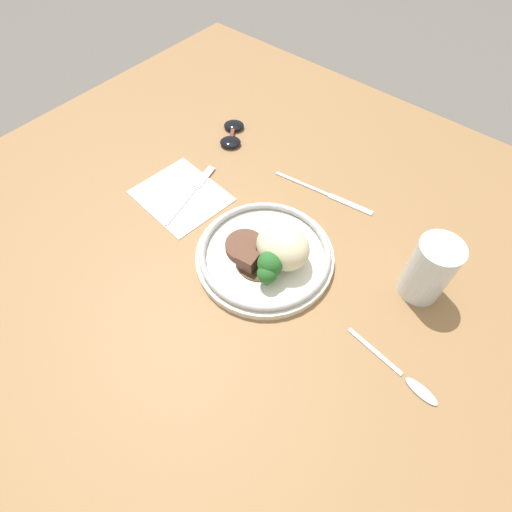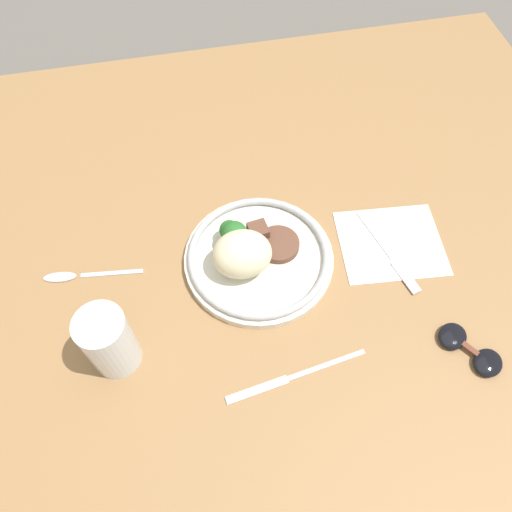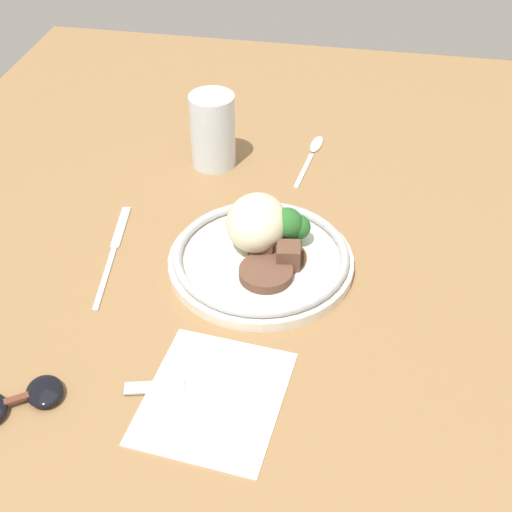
{
  "view_description": "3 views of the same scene",
  "coord_description": "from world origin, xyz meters",
  "px_view_note": "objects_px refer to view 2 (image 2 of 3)",
  "views": [
    {
      "loc": [
        0.22,
        -0.32,
        0.61
      ],
      "look_at": [
        -0.02,
        -0.04,
        0.09
      ],
      "focal_mm": 28.0,
      "sensor_mm": 36.0,
      "label": 1
    },
    {
      "loc": [
        0.07,
        0.4,
        0.73
      ],
      "look_at": [
        -0.02,
        -0.01,
        0.07
      ],
      "focal_mm": 35.0,
      "sensor_mm": 36.0,
      "label": 2
    },
    {
      "loc": [
        -0.71,
        -0.13,
        0.64
      ],
      "look_at": [
        -0.05,
        -0.01,
        0.08
      ],
      "focal_mm": 50.0,
      "sensor_mm": 36.0,
      "label": 3
    }
  ],
  "objects_px": {
    "juice_glass": "(109,342)",
    "spoon": "(73,276)",
    "fork": "(392,258)",
    "knife": "(291,378)",
    "sunglasses": "(470,349)",
    "plate": "(254,254)"
  },
  "relations": [
    {
      "from": "spoon",
      "to": "sunglasses",
      "type": "relative_size",
      "value": 1.48
    },
    {
      "from": "plate",
      "to": "knife",
      "type": "distance_m",
      "value": 0.2
    },
    {
      "from": "fork",
      "to": "sunglasses",
      "type": "distance_m",
      "value": 0.18
    },
    {
      "from": "fork",
      "to": "sunglasses",
      "type": "xyz_separation_m",
      "value": [
        -0.05,
        0.17,
        0.0
      ]
    },
    {
      "from": "juice_glass",
      "to": "sunglasses",
      "type": "bearing_deg",
      "value": 169.11
    },
    {
      "from": "fork",
      "to": "sunglasses",
      "type": "bearing_deg",
      "value": 3.57
    },
    {
      "from": "fork",
      "to": "spoon",
      "type": "relative_size",
      "value": 1.09
    },
    {
      "from": "fork",
      "to": "knife",
      "type": "distance_m",
      "value": 0.26
    },
    {
      "from": "fork",
      "to": "spoon",
      "type": "distance_m",
      "value": 0.51
    },
    {
      "from": "plate",
      "to": "sunglasses",
      "type": "xyz_separation_m",
      "value": [
        -0.27,
        0.21,
        -0.02
      ]
    },
    {
      "from": "knife",
      "to": "spoon",
      "type": "height_order",
      "value": "spoon"
    },
    {
      "from": "juice_glass",
      "to": "plate",
      "type": "bearing_deg",
      "value": -152.58
    },
    {
      "from": "plate",
      "to": "knife",
      "type": "bearing_deg",
      "value": 93.83
    },
    {
      "from": "spoon",
      "to": "fork",
      "type": "bearing_deg",
      "value": 178.7
    },
    {
      "from": "plate",
      "to": "fork",
      "type": "relative_size",
      "value": 1.39
    },
    {
      "from": "fork",
      "to": "spoon",
      "type": "height_order",
      "value": "same"
    },
    {
      "from": "spoon",
      "to": "knife",
      "type": "bearing_deg",
      "value": 149.32
    },
    {
      "from": "plate",
      "to": "juice_glass",
      "type": "xyz_separation_m",
      "value": [
        0.22,
        0.12,
        0.03
      ]
    },
    {
      "from": "plate",
      "to": "fork",
      "type": "xyz_separation_m",
      "value": [
        -0.22,
        0.04,
        -0.02
      ]
    },
    {
      "from": "spoon",
      "to": "sunglasses",
      "type": "distance_m",
      "value": 0.61
    },
    {
      "from": "juice_glass",
      "to": "spoon",
      "type": "distance_m",
      "value": 0.17
    },
    {
      "from": "fork",
      "to": "juice_glass",
      "type": "bearing_deg",
      "value": -94.53
    }
  ]
}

